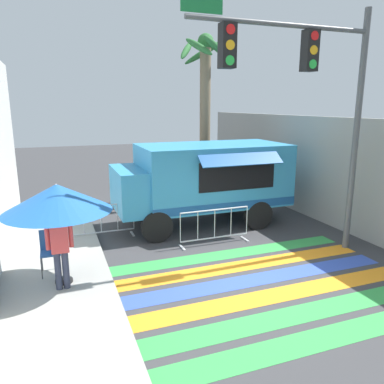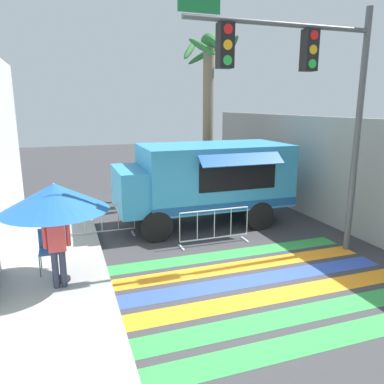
# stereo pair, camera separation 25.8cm
# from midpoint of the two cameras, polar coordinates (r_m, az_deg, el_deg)

# --- Properties ---
(ground_plane) EXTENTS (60.00, 60.00, 0.00)m
(ground_plane) POSITION_cam_midpoint_polar(r_m,az_deg,el_deg) (8.93, 9.57, -12.12)
(ground_plane) COLOR #38383A
(concrete_wall_right) EXTENTS (0.20, 16.00, 3.42)m
(concrete_wall_right) POSITION_cam_midpoint_polar(r_m,az_deg,el_deg) (13.11, 19.74, 3.26)
(concrete_wall_right) COLOR gray
(concrete_wall_right) RESTS_ON ground_plane
(crosswalk_painted) EXTENTS (6.40, 4.36, 0.01)m
(crosswalk_painted) POSITION_cam_midpoint_polar(r_m,az_deg,el_deg) (8.37, 12.00, -14.01)
(crosswalk_painted) COLOR green
(crosswalk_painted) RESTS_ON ground_plane
(food_truck) EXTENTS (5.42, 2.84, 2.58)m
(food_truck) POSITION_cam_midpoint_polar(r_m,az_deg,el_deg) (11.85, 2.09, 2.21)
(food_truck) COLOR #338CBF
(food_truck) RESTS_ON ground_plane
(traffic_signal_pole) EXTENTS (4.79, 0.29, 6.03)m
(traffic_signal_pole) POSITION_cam_midpoint_polar(r_m,az_deg,el_deg) (9.40, 18.17, 15.49)
(traffic_signal_pole) COLOR #515456
(traffic_signal_pole) RESTS_ON ground_plane
(patio_umbrella) EXTENTS (2.16, 2.16, 2.12)m
(patio_umbrella) POSITION_cam_midpoint_polar(r_m,az_deg,el_deg) (8.00, -19.32, -0.79)
(patio_umbrella) COLOR black
(patio_umbrella) RESTS_ON sidewalk_left
(folding_chair) EXTENTS (0.47, 0.47, 0.96)m
(folding_chair) POSITION_cam_midpoint_polar(r_m,az_deg,el_deg) (8.98, -20.04, -7.70)
(folding_chair) COLOR #4C4C51
(folding_chair) RESTS_ON sidewalk_left
(vendor_person) EXTENTS (0.53, 0.22, 1.68)m
(vendor_person) POSITION_cam_midpoint_polar(r_m,az_deg,el_deg) (7.98, -19.00, -7.35)
(vendor_person) COLOR #2D3347
(vendor_person) RESTS_ON sidewalk_left
(barricade_front) EXTENTS (2.03, 0.44, 1.00)m
(barricade_front) POSITION_cam_midpoint_polar(r_m,az_deg,el_deg) (10.39, 4.14, -5.35)
(barricade_front) COLOR #B7BABF
(barricade_front) RESTS_ON ground_plane
(barricade_side) EXTENTS (1.93, 0.44, 1.00)m
(barricade_side) POSITION_cam_midpoint_polar(r_m,az_deg,el_deg) (11.16, -12.95, -4.36)
(barricade_side) COLOR #B7BABF
(barricade_side) RESTS_ON ground_plane
(palm_tree) EXTENTS (2.24, 2.16, 6.39)m
(palm_tree) POSITION_cam_midpoint_polar(r_m,az_deg,el_deg) (14.93, 3.07, 14.38)
(palm_tree) COLOR #7A664C
(palm_tree) RESTS_ON ground_plane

